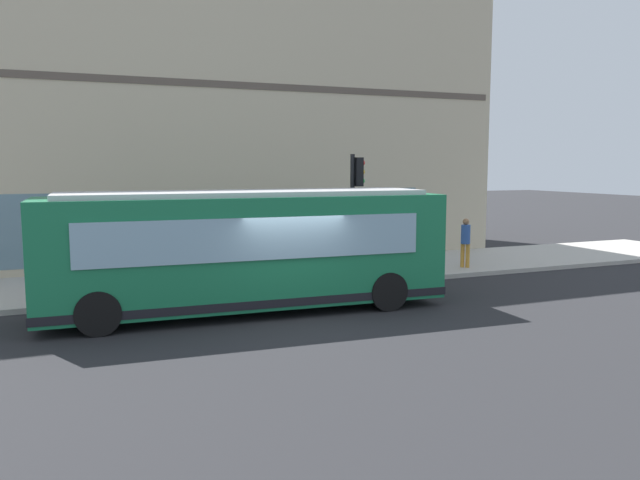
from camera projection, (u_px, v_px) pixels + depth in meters
name	position (u px, v px, depth m)	size (l,w,h in m)	color
ground	(287.00, 315.00, 15.62)	(120.00, 120.00, 0.00)	#262628
sidewalk_curb	(234.00, 278.00, 20.26)	(4.94, 40.00, 0.15)	#B2ADA3
building_corner	(186.00, 112.00, 26.22)	(9.67, 23.64, 11.84)	beige
city_bus_nearside	(246.00, 251.00, 15.81)	(3.04, 10.15, 3.07)	#197247
traffic_light_near_corner	(356.00, 192.00, 19.63)	(0.32, 0.49, 3.90)	black
fire_hydrant	(172.00, 266.00, 19.89)	(0.35, 0.35, 0.74)	yellow
pedestrian_by_light_pole	(465.00, 239.00, 21.83)	(0.32, 0.32, 1.72)	gold
pedestrian_near_building_entrance	(267.00, 245.00, 20.46)	(0.32, 0.32, 1.66)	black
pedestrian_walking_along_curb	(76.00, 252.00, 18.13)	(0.32, 0.32, 1.82)	#B23338
newspaper_vending_box	(393.00, 261.00, 20.36)	(0.44, 0.42, 0.90)	#197233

